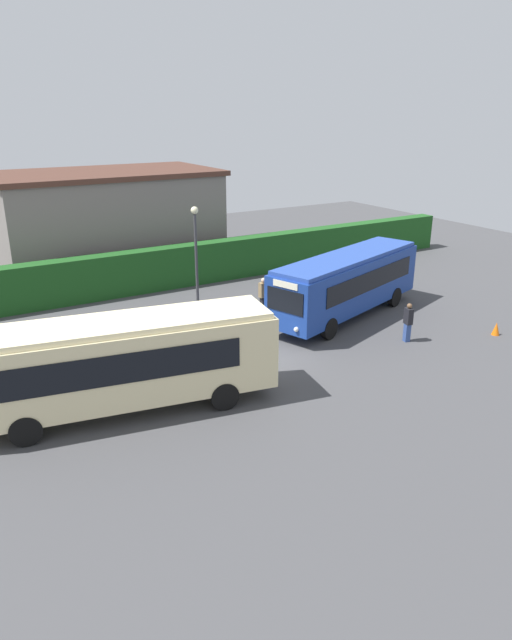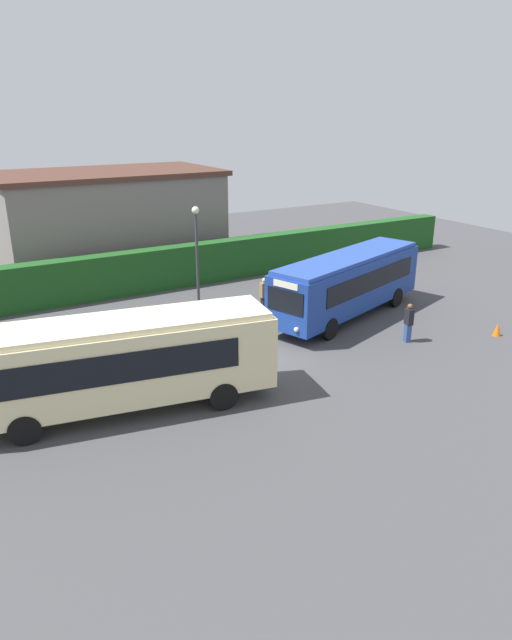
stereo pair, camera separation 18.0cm
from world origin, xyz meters
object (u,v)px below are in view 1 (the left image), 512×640
(person_center, at_px, (263,295))
(person_right, at_px, (408,321))
(lamppost, at_px, (196,248))
(bus_cream, at_px, (122,360))
(person_far, at_px, (327,280))
(person_left, at_px, (27,370))
(traffic_cone, at_px, (496,329))
(bus_blue, at_px, (347,281))

(person_center, height_order, person_right, person_center)
(person_center, height_order, lamppost, lamppost)
(bus_cream, xyz_separation_m, person_far, (13.85, 6.81, -0.97))
(bus_cream, distance_m, person_right, 12.85)
(person_left, relative_size, traffic_cone, 3.02)
(bus_cream, relative_size, person_left, 5.86)
(person_right, bearing_deg, bus_cream, -169.11)
(person_right, bearing_deg, person_far, 94.33)
(person_left, distance_m, traffic_cone, 20.10)
(bus_cream, relative_size, lamppost, 1.96)
(person_right, relative_size, person_far, 1.02)
(bus_cream, relative_size, traffic_cone, 17.67)
(bus_blue, xyz_separation_m, lamppost, (-6.15, 4.10, 1.58))
(person_right, height_order, lamppost, lamppost)
(bus_cream, height_order, lamppost, lamppost)
(lamppost, bearing_deg, person_center, -28.56)
(bus_cream, relative_size, person_right, 5.97)
(bus_blue, distance_m, person_center, 4.20)
(person_left, distance_m, person_center, 12.35)
(bus_blue, relative_size, person_right, 5.68)
(person_left, xyz_separation_m, traffic_cone, (19.49, -4.87, -0.66))
(lamppost, bearing_deg, bus_cream, -129.77)
(person_far, distance_m, traffic_cone, 9.27)
(bus_cream, height_order, bus_blue, bus_cream)
(bus_blue, bearing_deg, person_right, 75.25)
(traffic_cone, height_order, lamppost, lamppost)
(person_left, height_order, lamppost, lamppost)
(bus_cream, distance_m, person_far, 15.47)
(person_right, bearing_deg, bus_blue, 106.03)
(bus_cream, relative_size, person_center, 5.72)
(bus_blue, xyz_separation_m, person_right, (0.24, -3.98, -0.87))
(person_center, distance_m, person_right, 7.38)
(person_left, bearing_deg, traffic_cone, -126.55)
(person_left, bearing_deg, bus_blue, -110.02)
(bus_cream, bearing_deg, traffic_cone, 3.75)
(person_center, bearing_deg, traffic_cone, 36.08)
(bus_blue, distance_m, traffic_cone, 7.18)
(bus_cream, xyz_separation_m, traffic_cone, (16.88, -1.92, -1.58))
(person_center, relative_size, person_right, 1.04)
(traffic_cone, bearing_deg, person_far, 109.15)
(person_left, xyz_separation_m, person_far, (16.46, 3.87, -0.04))
(person_center, relative_size, person_far, 1.07)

